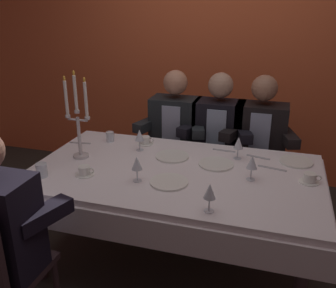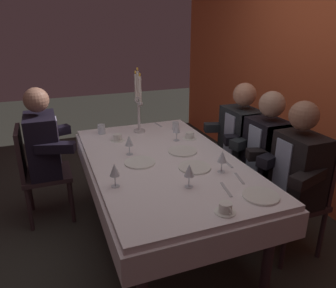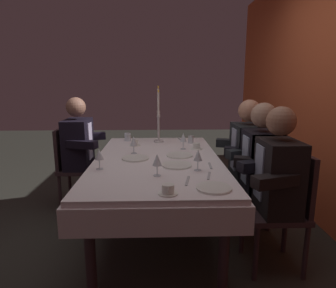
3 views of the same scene
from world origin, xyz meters
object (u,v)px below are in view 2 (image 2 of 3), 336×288
Objects in this scene: wine_glass_1 at (115,171)px; seated_diner_2 at (267,150)px; wine_glass_2 at (129,141)px; wine_glass_4 at (222,157)px; water_tumbler_1 at (101,129)px; seated_diner_1 at (242,136)px; candelabra at (139,106)px; dining_table at (163,172)px; dinner_plate_2 at (183,151)px; dinner_plate_3 at (140,162)px; water_tumbler_0 at (175,126)px; coffee_cup_0 at (118,138)px; dinner_plate_0 at (195,167)px; dinner_plate_1 at (261,196)px; wine_glass_3 at (177,128)px; coffee_cup_2 at (225,208)px; coffee_cup_1 at (190,136)px; seated_diner_3 at (297,167)px; seated_diner_0 at (42,144)px; wine_glass_0 at (189,171)px.

seated_diner_2 is (-0.18, 1.33, -0.12)m from wine_glass_1.
wine_glass_4 is at bearing 43.85° from wine_glass_2.
water_tumbler_1 is 1.34m from seated_diner_1.
seated_diner_1 is 1.00× the size of seated_diner_2.
candelabra reaches higher than wine_glass_1.
dinner_plate_2 is (-0.08, 0.20, 0.13)m from dining_table.
dinner_plate_3 is 0.87m from water_tumbler_0.
dinner_plate_2 is 1.82× the size of coffee_cup_0.
dinner_plate_0 is (0.25, 0.16, 0.13)m from dining_table.
wine_glass_4 reaches higher than water_tumbler_1.
wine_glass_2 is at bearing 155.57° from wine_glass_1.
wine_glass_2 is 0.77m from wine_glass_4.
dining_table is 1.56× the size of seated_diner_1.
dinner_plate_1 is at bearing 13.29° from candelabra.
wine_glass_2 is 1.16m from seated_diner_2.
wine_glass_3 reaches higher than dining_table.
dinner_plate_1 is (1.48, 0.35, -0.25)m from candelabra.
coffee_cup_1 is at bearing 164.80° from coffee_cup_2.
water_tumbler_0 is 1.25m from seated_diner_3.
wine_glass_2 is at bearing 52.20° from seated_diner_0.
candelabra is at bearing 76.99° from water_tumbler_1.
dinner_plate_0 is at bearing -21.34° from coffee_cup_1.
dining_table is at bearing 125.26° from wine_glass_1.
seated_diner_3 is (-0.35, 0.82, -0.03)m from coffee_cup_2.
coffee_cup_0 is (-0.19, -0.50, -0.09)m from wine_glass_3.
coffee_cup_0 is at bearing 21.70° from water_tumbler_1.
water_tumbler_0 is 0.72m from water_tumbler_1.
water_tumbler_1 is at bearing -142.60° from dinner_plate_2.
dinner_plate_3 is at bearing -57.77° from coffee_cup_1.
wine_glass_4 is (0.72, 0.05, 0.00)m from wine_glass_3.
wine_glass_3 reaches higher than coffee_cup_0.
seated_diner_3 is (0.12, 0.57, -0.12)m from wine_glass_4.
dinner_plate_0 is 1.06× the size of dinner_plate_1.
coffee_cup_1 is (-0.85, 0.40, -0.09)m from wine_glass_0.
wine_glass_3 is (-0.66, 0.71, 0.00)m from wine_glass_1.
candelabra is 0.38m from coffee_cup_0.
coffee_cup_0 is (-0.85, 0.21, -0.09)m from wine_glass_1.
wine_glass_3 is 0.72m from wine_glass_4.
dinner_plate_2 is 0.45m from wine_glass_2.
seated_diner_2 reaches higher than coffee_cup_0.
wine_glass_1 is at bearing -135.81° from coffee_cup_2.
candelabra is at bearing -145.48° from wine_glass_3.
candelabra reaches higher than wine_glass_0.
wine_glass_4 is (-0.12, 0.31, -0.00)m from wine_glass_0.
seated_diner_0 reaches higher than wine_glass_4.
wine_glass_2 reaches higher than water_tumbler_0.
coffee_cup_0 is at bearing -80.32° from water_tumbler_0.
wine_glass_1 is at bearing -51.48° from coffee_cup_1.
seated_diner_2 is (-0.71, 0.82, -0.03)m from coffee_cup_2.
seated_diner_2 is (-0.23, 0.57, -0.12)m from wine_glass_4.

